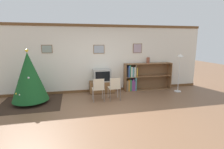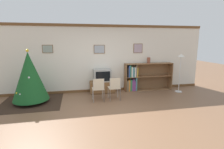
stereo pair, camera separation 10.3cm
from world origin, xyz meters
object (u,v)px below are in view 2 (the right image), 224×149
object	(u,v)px
television	(102,75)
vase	(149,60)
folding_chair_left	(98,88)
christmas_tree	(30,76)
folding_chair_right	(115,87)
standing_lamp	(181,63)
tv_console	(102,87)
bookshelf	(140,77)

from	to	relation	value
television	vase	world-z (taller)	vase
television	folding_chair_left	distance (m)	1.05
christmas_tree	folding_chair_right	distance (m)	2.87
standing_lamp	tv_console	bearing A→B (deg)	170.57
christmas_tree	vase	size ratio (longest dim) A/B	7.29
tv_console	standing_lamp	world-z (taller)	standing_lamp
tv_console	folding_chair_right	world-z (taller)	folding_chair_right
folding_chair_left	bookshelf	size ratio (longest dim) A/B	0.40
vase	bookshelf	bearing A→B (deg)	-178.13
bookshelf	standing_lamp	world-z (taller)	standing_lamp
standing_lamp	christmas_tree	bearing A→B (deg)	-178.76
bookshelf	christmas_tree	bearing A→B (deg)	-170.45
folding_chair_left	standing_lamp	world-z (taller)	standing_lamp
tv_console	folding_chair_left	world-z (taller)	folding_chair_left
television	folding_chair_right	world-z (taller)	television
folding_chair_left	bookshelf	xyz separation A→B (m)	(1.90, 1.04, 0.08)
tv_console	standing_lamp	distance (m)	3.27
christmas_tree	tv_console	distance (m)	2.69
bookshelf	standing_lamp	bearing A→B (deg)	-21.20
vase	folding_chair_left	bearing A→B (deg)	-155.02
christmas_tree	television	bearing A→B (deg)	14.06
television	vase	distance (m)	2.06
television	folding_chair_right	bearing A→B (deg)	-73.73
bookshelf	vase	distance (m)	0.81
folding_chair_right	standing_lamp	bearing A→B (deg)	9.50
folding_chair_left	vase	world-z (taller)	vase
christmas_tree	tv_console	size ratio (longest dim) A/B	1.83
christmas_tree	vase	bearing A→B (deg)	8.93
folding_chair_right	vase	distance (m)	2.15
folding_chair_left	television	bearing A→B (deg)	73.73
christmas_tree	bookshelf	distance (m)	4.21
tv_console	vase	xyz separation A→B (m)	(1.98, 0.07, 1.03)
folding_chair_left	folding_chair_right	distance (m)	0.57
television	folding_chair_left	size ratio (longest dim) A/B	0.83
tv_console	folding_chair_left	xyz separation A→B (m)	(-0.29, -0.98, 0.23)
christmas_tree	television	distance (m)	2.61
bookshelf	television	bearing A→B (deg)	-177.73
tv_console	bookshelf	bearing A→B (deg)	2.17
christmas_tree	tv_console	bearing A→B (deg)	14.11
christmas_tree	folding_chair_left	xyz separation A→B (m)	(2.24, -0.35, -0.43)
christmas_tree	bookshelf	world-z (taller)	christmas_tree
television	bookshelf	xyz separation A→B (m)	(1.61, 0.06, -0.17)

